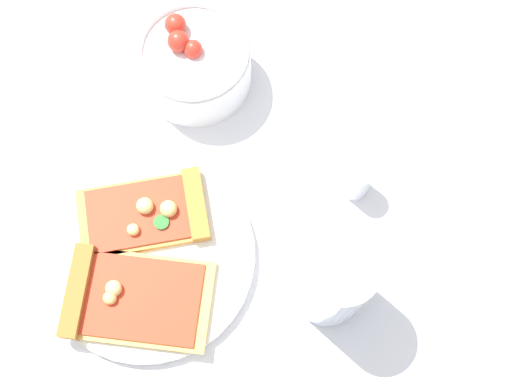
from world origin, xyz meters
TOP-DOWN VIEW (x-y plane):
  - ground_plane at (0.00, 0.00)m, footprint 2.40×2.40m
  - plate at (0.03, -0.03)m, footprint 0.23×0.23m
  - pizza_slice_near at (0.07, -0.02)m, footprint 0.13×0.16m
  - pizza_slice_far at (-0.02, -0.02)m, footprint 0.12×0.16m
  - salad_bowl at (0.26, -0.02)m, footprint 0.13×0.13m
  - soda_glass at (0.04, -0.23)m, footprint 0.08×0.08m
  - pepper_shaker at (0.17, -0.23)m, footprint 0.03×0.03m

SIDE VIEW (x-z plane):
  - ground_plane at x=0.00m, z-range 0.00..0.00m
  - plate at x=0.03m, z-range 0.00..0.01m
  - pizza_slice_far at x=-0.02m, z-range 0.01..0.03m
  - pizza_slice_near at x=0.07m, z-range 0.01..0.03m
  - pepper_shaker at x=0.17m, z-range 0.00..0.07m
  - salad_bowl at x=0.26m, z-range -0.01..0.08m
  - soda_glass at x=0.04m, z-range -0.01..0.13m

